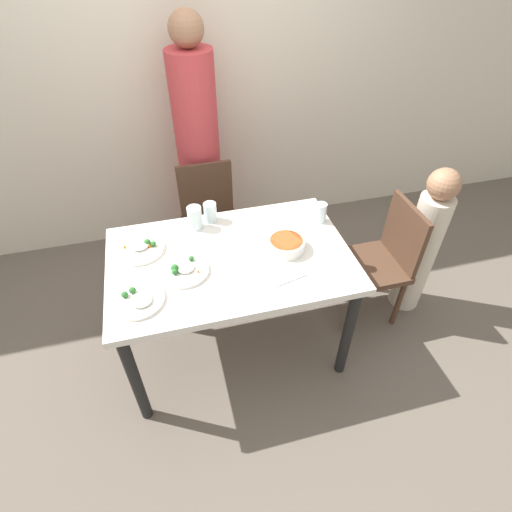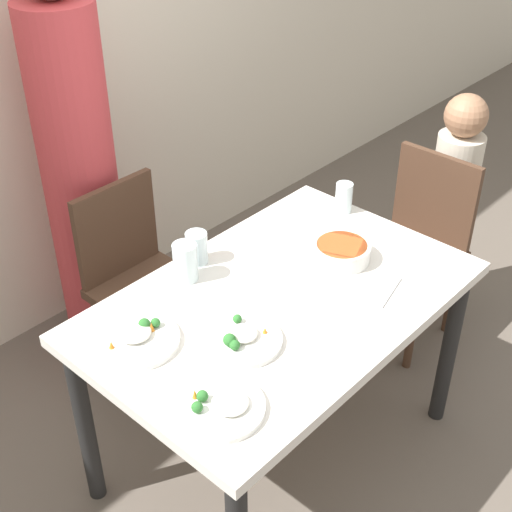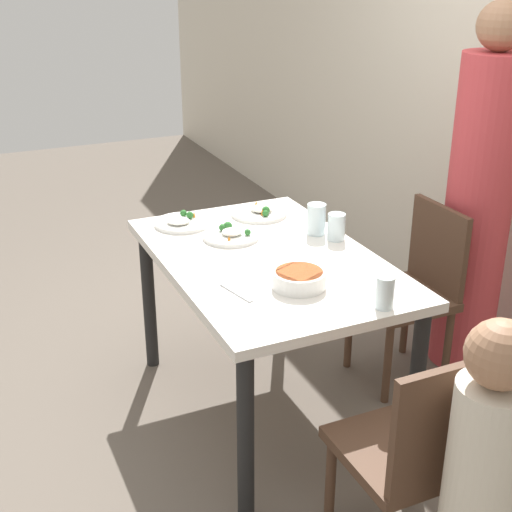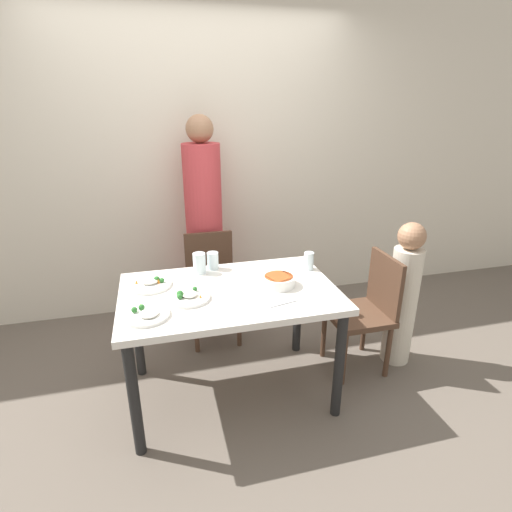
# 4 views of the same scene
# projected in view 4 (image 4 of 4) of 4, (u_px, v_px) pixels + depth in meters

# --- Properties ---
(ground_plane) EXTENTS (10.00, 10.00, 0.00)m
(ground_plane) POSITION_uv_depth(u_px,v_px,m) (232.00, 391.00, 2.65)
(ground_plane) COLOR #60564C
(wall_back) EXTENTS (10.00, 0.06, 2.70)m
(wall_back) POSITION_uv_depth(u_px,v_px,m) (197.00, 158.00, 3.38)
(wall_back) COLOR beige
(wall_back) RESTS_ON ground_plane
(dining_table) EXTENTS (1.28, 0.82, 0.75)m
(dining_table) POSITION_uv_depth(u_px,v_px,m) (229.00, 304.00, 2.41)
(dining_table) COLOR silver
(dining_table) RESTS_ON ground_plane
(chair_adult_spot) EXTENTS (0.40, 0.40, 0.84)m
(chair_adult_spot) POSITION_uv_depth(u_px,v_px,m) (212.00, 283.00, 3.16)
(chair_adult_spot) COLOR #4C3323
(chair_adult_spot) RESTS_ON ground_plane
(chair_child_spot) EXTENTS (0.40, 0.40, 0.84)m
(chair_child_spot) POSITION_uv_depth(u_px,v_px,m) (367.00, 308.00, 2.76)
(chair_child_spot) COLOR #4C3323
(chair_child_spot) RESTS_ON ground_plane
(person_adult) EXTENTS (0.30, 0.30, 1.71)m
(person_adult) POSITION_uv_depth(u_px,v_px,m) (205.00, 229.00, 3.33)
(person_adult) COLOR #C63D42
(person_adult) RESTS_ON ground_plane
(person_child) EXTENTS (0.20, 0.20, 1.06)m
(person_child) POSITION_uv_depth(u_px,v_px,m) (403.00, 297.00, 2.81)
(person_child) COLOR beige
(person_child) RESTS_ON ground_plane
(bowl_curry) EXTENTS (0.20, 0.20, 0.06)m
(bowl_curry) POSITION_uv_depth(u_px,v_px,m) (279.00, 281.00, 2.42)
(bowl_curry) COLOR white
(bowl_curry) RESTS_ON dining_table
(plate_rice_adult) EXTENTS (0.26, 0.26, 0.06)m
(plate_rice_adult) POSITION_uv_depth(u_px,v_px,m) (150.00, 284.00, 2.42)
(plate_rice_adult) COLOR white
(plate_rice_adult) RESTS_ON dining_table
(plate_rice_child) EXTENTS (0.25, 0.25, 0.05)m
(plate_rice_child) POSITION_uv_depth(u_px,v_px,m) (146.00, 314.00, 2.08)
(plate_rice_child) COLOR white
(plate_rice_child) RESTS_ON dining_table
(plate_noodles) EXTENTS (0.24, 0.24, 0.06)m
(plate_noodles) POSITION_uv_depth(u_px,v_px,m) (188.00, 297.00, 2.26)
(plate_noodles) COLOR white
(plate_noodles) RESTS_ON dining_table
(glass_water_tall) EXTENTS (0.08, 0.08, 0.12)m
(glass_water_tall) POSITION_uv_depth(u_px,v_px,m) (213.00, 261.00, 2.66)
(glass_water_tall) COLOR silver
(glass_water_tall) RESTS_ON dining_table
(glass_water_short) EXTENTS (0.07, 0.07, 0.12)m
(glass_water_short) POSITION_uv_depth(u_px,v_px,m) (309.00, 261.00, 2.65)
(glass_water_short) COLOR silver
(glass_water_short) RESTS_ON dining_table
(glass_water_center) EXTENTS (0.08, 0.08, 0.14)m
(glass_water_center) POSITION_uv_depth(u_px,v_px,m) (199.00, 263.00, 2.59)
(glass_water_center) COLOR silver
(glass_water_center) RESTS_ON dining_table
(fork_steel) EXTENTS (0.18, 0.06, 0.01)m
(fork_steel) POSITION_uv_depth(u_px,v_px,m) (283.00, 303.00, 2.21)
(fork_steel) COLOR silver
(fork_steel) RESTS_ON dining_table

